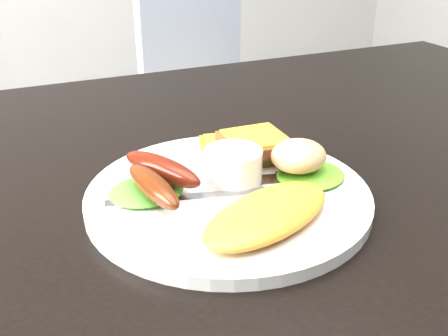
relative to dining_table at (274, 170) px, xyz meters
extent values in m
cube|color=black|center=(0.00, 0.00, 0.00)|extent=(1.20, 0.80, 0.04)
cube|color=tan|center=(0.28, 0.85, -0.28)|extent=(0.44, 0.44, 0.04)
imported|color=navy|center=(0.38, 0.73, 0.01)|extent=(0.58, 0.43, 1.48)
cylinder|color=white|center=(-0.10, -0.08, 0.03)|extent=(0.28, 0.28, 0.01)
ellipsoid|color=#41822F|center=(-0.17, -0.05, 0.04)|extent=(0.08, 0.08, 0.01)
ellipsoid|color=#48961B|center=(-0.01, -0.09, 0.04)|extent=(0.09, 0.09, 0.01)
ellipsoid|color=orange|center=(-0.09, -0.15, 0.04)|extent=(0.16, 0.12, 0.02)
ellipsoid|color=#5A2306|center=(-0.17, -0.08, 0.05)|extent=(0.04, 0.10, 0.02)
ellipsoid|color=#5B1005|center=(-0.15, -0.05, 0.05)|extent=(0.07, 0.10, 0.02)
cylinder|color=white|center=(-0.08, -0.06, 0.05)|extent=(0.08, 0.08, 0.03)
cube|color=olive|center=(-0.05, -0.01, 0.04)|extent=(0.09, 0.09, 0.01)
cube|color=brown|center=(-0.04, -0.02, 0.05)|extent=(0.07, 0.07, 0.01)
ellipsoid|color=beige|center=(-0.02, -0.08, 0.06)|extent=(0.07, 0.07, 0.03)
cube|color=#ADAFB7|center=(-0.14, -0.08, 0.03)|extent=(0.15, 0.05, 0.00)
camera|label=1|loc=(-0.28, -0.49, 0.28)|focal=42.00mm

